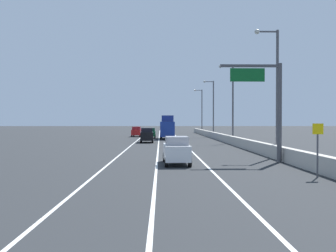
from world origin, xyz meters
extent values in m
plane|color=#26282B|center=(0.00, 64.00, 0.00)|extent=(320.00, 320.00, 0.00)
cube|color=silver|center=(-5.50, 55.00, 0.00)|extent=(0.16, 130.00, 0.00)
cube|color=silver|center=(-2.00, 55.00, 0.00)|extent=(0.16, 130.00, 0.00)
cube|color=silver|center=(1.50, 55.00, 0.00)|extent=(0.16, 130.00, 0.00)
cube|color=#B2ADA3|center=(7.88, 40.00, 0.55)|extent=(0.60, 120.00, 1.10)
cylinder|color=#47474C|center=(7.28, 25.31, 3.75)|extent=(0.36, 0.36, 7.50)
cube|color=#47474C|center=(5.03, 25.31, 7.30)|extent=(4.50, 0.20, 0.20)
cube|color=#0C5923|center=(4.81, 25.19, 6.60)|extent=(2.60, 0.10, 1.00)
cylinder|color=#4C4C51|center=(6.98, 17.83, 1.20)|extent=(0.10, 0.10, 2.40)
cube|color=yellow|center=(6.98, 17.79, 2.70)|extent=(0.60, 0.04, 0.60)
cylinder|color=#4C4C51|center=(8.49, 29.62, 5.54)|extent=(0.24, 0.24, 11.08)
cube|color=#4C4C51|center=(7.59, 29.62, 10.93)|extent=(1.80, 0.12, 0.12)
sphere|color=beige|center=(6.69, 29.62, 10.93)|extent=(0.44, 0.44, 0.44)
cylinder|color=#4C4C51|center=(8.62, 50.00, 5.54)|extent=(0.24, 0.24, 11.08)
cube|color=#4C4C51|center=(7.72, 50.00, 10.93)|extent=(1.80, 0.12, 0.12)
sphere|color=beige|center=(6.82, 50.00, 10.93)|extent=(0.44, 0.44, 0.44)
cylinder|color=#4C4C51|center=(8.76, 70.39, 5.54)|extent=(0.24, 0.24, 11.08)
cube|color=#4C4C51|center=(7.86, 70.39, 10.93)|extent=(1.80, 0.12, 0.12)
sphere|color=beige|center=(6.96, 70.39, 10.93)|extent=(0.44, 0.44, 0.44)
cylinder|color=#4C4C51|center=(8.78, 90.77, 5.54)|extent=(0.24, 0.24, 11.08)
cube|color=#4C4C51|center=(7.88, 90.77, 10.93)|extent=(1.80, 0.12, 0.12)
sphere|color=beige|center=(6.98, 90.77, 10.93)|extent=(0.44, 0.44, 0.44)
cube|color=black|center=(-3.74, 51.14, 0.93)|extent=(1.96, 4.18, 1.19)
cube|color=black|center=(-3.73, 50.73, 1.83)|extent=(1.66, 1.91, 0.60)
cylinder|color=black|center=(-4.63, 52.72, 0.34)|extent=(0.25, 0.69, 0.68)
cylinder|color=black|center=(-2.98, 52.78, 0.34)|extent=(0.25, 0.69, 0.68)
cylinder|color=black|center=(-4.51, 49.51, 0.34)|extent=(0.25, 0.69, 0.68)
cylinder|color=black|center=(-2.86, 49.57, 0.34)|extent=(0.25, 0.69, 0.68)
cube|color=red|center=(-6.51, 71.37, 0.88)|extent=(1.93, 4.74, 1.07)
cube|color=maroon|center=(-6.53, 70.90, 1.71)|extent=(1.63, 2.16, 0.60)
cylinder|color=black|center=(-7.25, 73.28, 0.34)|extent=(0.24, 0.69, 0.68)
cylinder|color=black|center=(-5.64, 73.23, 0.34)|extent=(0.24, 0.69, 0.68)
cylinder|color=black|center=(-7.38, 69.51, 0.34)|extent=(0.24, 0.69, 0.68)
cylinder|color=black|center=(-5.78, 69.45, 0.34)|extent=(0.24, 0.69, 0.68)
cube|color=white|center=(-0.58, 24.30, 0.88)|extent=(1.88, 4.47, 1.09)
cube|color=#96969E|center=(-0.57, 23.86, 1.73)|extent=(1.60, 2.03, 0.60)
cylinder|color=black|center=(-1.43, 26.04, 0.34)|extent=(0.24, 0.69, 0.68)
cylinder|color=black|center=(0.17, 26.08, 0.34)|extent=(0.24, 0.69, 0.68)
cylinder|color=black|center=(-1.33, 22.52, 0.34)|extent=(0.24, 0.69, 0.68)
cylinder|color=black|center=(0.27, 22.56, 0.34)|extent=(0.24, 0.69, 0.68)
cube|color=#196033|center=(-3.58, 65.14, 0.80)|extent=(1.84, 4.24, 0.93)
cube|color=#1C4633|center=(-3.58, 64.72, 1.57)|extent=(1.61, 1.91, 0.60)
cylinder|color=black|center=(-4.42, 66.80, 0.34)|extent=(0.22, 0.68, 0.68)
cylinder|color=black|center=(-2.76, 66.81, 0.34)|extent=(0.22, 0.68, 0.68)
cylinder|color=black|center=(-4.40, 63.47, 0.34)|extent=(0.22, 0.68, 0.68)
cylinder|color=black|center=(-2.74, 63.48, 0.34)|extent=(0.22, 0.68, 0.68)
cube|color=#1E389E|center=(-0.44, 94.34, 0.82)|extent=(1.89, 4.35, 0.97)
cube|color=navy|center=(-0.45, 93.91, 1.61)|extent=(1.64, 1.97, 0.60)
cylinder|color=black|center=(-1.26, 96.07, 0.34)|extent=(0.23, 0.68, 0.68)
cylinder|color=black|center=(0.42, 96.05, 0.34)|extent=(0.23, 0.68, 0.68)
cylinder|color=black|center=(-1.30, 92.63, 0.34)|extent=(0.23, 0.68, 0.68)
cylinder|color=black|center=(0.38, 92.61, 0.34)|extent=(0.23, 0.68, 0.68)
cube|color=navy|center=(-0.51, 61.66, 1.76)|extent=(2.59, 8.46, 2.52)
cube|color=navy|center=(-0.47, 63.51, 3.57)|extent=(2.15, 1.90, 1.10)
cylinder|color=black|center=(-1.55, 65.19, 0.50)|extent=(0.24, 1.00, 1.00)
cylinder|color=black|center=(0.69, 65.14, 0.50)|extent=(0.24, 1.00, 1.00)
cylinder|color=black|center=(-1.71, 58.18, 0.50)|extent=(0.24, 1.00, 1.00)
cylinder|color=black|center=(0.53, 58.13, 0.50)|extent=(0.24, 1.00, 1.00)
camera|label=1|loc=(-1.71, -2.30, 3.14)|focal=39.27mm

